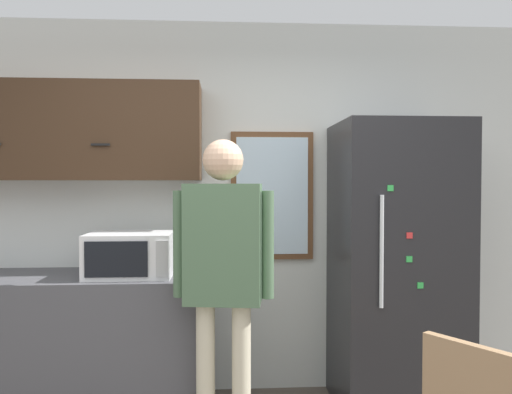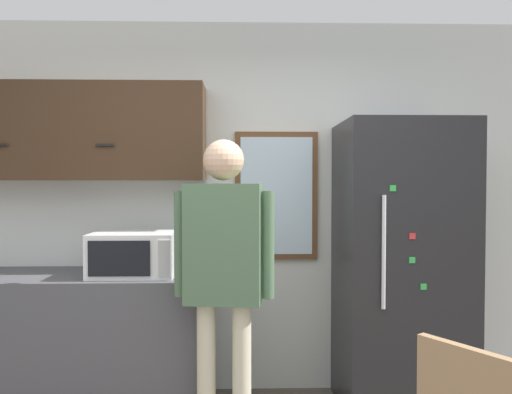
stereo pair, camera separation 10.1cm
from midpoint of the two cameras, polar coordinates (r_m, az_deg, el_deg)
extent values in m
cube|color=silver|center=(3.69, -1.56, -1.17)|extent=(6.00, 0.06, 2.70)
cube|color=#4C4C51|center=(3.71, -21.24, -15.24)|extent=(1.99, 0.63, 0.92)
cube|color=#3D2819|center=(3.72, -20.65, 6.94)|extent=(1.99, 0.32, 0.67)
cube|color=black|center=(3.45, -16.08, 5.74)|extent=(0.12, 0.01, 0.01)
cube|color=white|center=(3.39, -12.93, -6.36)|extent=(0.55, 0.38, 0.28)
cube|color=black|center=(3.21, -14.50, -6.83)|extent=(0.38, 0.01, 0.22)
cube|color=#B2B2B2|center=(3.16, -9.52, -6.93)|extent=(0.08, 0.01, 0.23)
cylinder|color=beige|center=(3.10, -4.72, -19.42)|extent=(0.11, 0.11, 0.84)
cylinder|color=beige|center=(3.07, -0.64, -19.63)|extent=(0.11, 0.11, 0.84)
cube|color=#4C6B4C|center=(2.90, -2.71, -5.31)|extent=(0.46, 0.28, 0.69)
sphere|color=#D8AD8C|center=(2.88, -2.72, 4.25)|extent=(0.24, 0.24, 0.24)
cylinder|color=#4C6B4C|center=(2.95, -7.70, -5.28)|extent=(0.07, 0.07, 0.62)
cylinder|color=#4C6B4C|center=(2.87, 2.42, -5.46)|extent=(0.07, 0.07, 0.62)
cube|color=#232326|center=(3.52, 16.96, -7.67)|extent=(0.80, 0.72, 1.93)
cylinder|color=silver|center=(3.07, 15.32, -6.10)|extent=(0.02, 0.02, 0.68)
cube|color=red|center=(3.13, 18.33, -4.26)|extent=(0.04, 0.01, 0.04)
cube|color=green|center=(3.20, 19.47, -9.64)|extent=(0.04, 0.01, 0.04)
cube|color=green|center=(3.08, 16.28, 0.97)|extent=(0.04, 0.01, 0.04)
cube|color=green|center=(3.15, 18.30, -6.86)|extent=(0.04, 0.01, 0.04)
cube|color=brown|center=(3.66, 3.12, 0.14)|extent=(0.60, 0.04, 0.93)
cube|color=silver|center=(3.64, 3.15, 0.13)|extent=(0.52, 0.01, 0.85)
camera|label=1|loc=(0.05, -88.96, 0.03)|focal=35.00mm
camera|label=2|loc=(0.05, 91.04, -0.03)|focal=35.00mm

